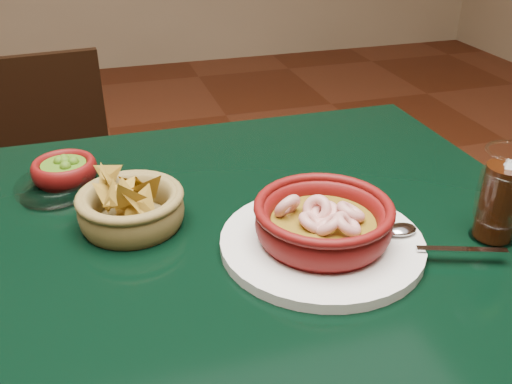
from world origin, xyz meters
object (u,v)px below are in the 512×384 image
object	(u,v)px
shrimp_plate	(323,227)
cola_drink	(501,196)
dining_chair	(52,203)
chip_basket	(131,207)
dining_table	(166,288)

from	to	relation	value
shrimp_plate	cola_drink	xyz separation A→B (m)	(0.25, -0.05, 0.03)
dining_chair	shrimp_plate	distance (m)	0.96
dining_chair	shrimp_plate	xyz separation A→B (m)	(0.42, -0.80, 0.33)
dining_chair	chip_basket	distance (m)	0.76
shrimp_plate	cola_drink	world-z (taller)	cola_drink
dining_chair	chip_basket	world-z (taller)	chip_basket
dining_table	chip_basket	bearing A→B (deg)	130.36
chip_basket	cola_drink	world-z (taller)	cola_drink
shrimp_plate	cola_drink	size ratio (longest dim) A/B	2.33
chip_basket	dining_table	bearing A→B (deg)	-49.64
shrimp_plate	chip_basket	size ratio (longest dim) A/B	1.94
dining_chair	shrimp_plate	bearing A→B (deg)	-62.13
dining_chair	chip_basket	bearing A→B (deg)	-75.27
dining_table	dining_chair	size ratio (longest dim) A/B	1.46
shrimp_plate	chip_basket	world-z (taller)	chip_basket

